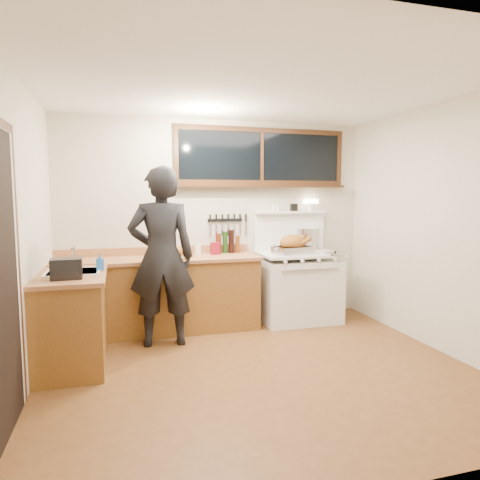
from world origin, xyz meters
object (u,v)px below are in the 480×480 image
object	(u,v)px
man	(162,257)
vintage_stove	(298,285)
roast_turkey	(293,246)
cutting_board	(175,253)

from	to	relation	value
man	vintage_stove	bearing A→B (deg)	13.55
man	roast_turkey	size ratio (longest dim) A/B	3.93
vintage_stove	roast_turkey	bearing A→B (deg)	-139.30
cutting_board	roast_turkey	bearing A→B (deg)	-3.67
cutting_board	roast_turkey	xyz separation A→B (m)	(1.48, -0.10, 0.05)
vintage_stove	man	bearing A→B (deg)	-166.45
man	cutting_board	bearing A→B (deg)	64.99
cutting_board	man	bearing A→B (deg)	-115.01
vintage_stove	cutting_board	bearing A→B (deg)	-179.63
man	roast_turkey	world-z (taller)	man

